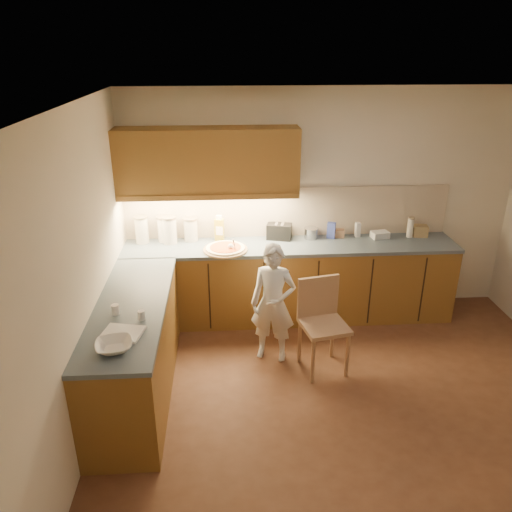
# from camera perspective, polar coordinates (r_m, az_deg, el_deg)

# --- Properties ---
(room) EXTENTS (4.54, 4.50, 2.62)m
(room) POSITION_cam_1_polar(r_m,az_deg,el_deg) (3.90, 13.04, 2.55)
(room) COLOR #512E1C
(room) RESTS_ON ground
(l_counter) EXTENTS (3.77, 2.62, 0.92)m
(l_counter) POSITION_cam_1_polar(r_m,az_deg,el_deg) (5.38, -1.34, -5.12)
(l_counter) COLOR brown
(l_counter) RESTS_ON ground
(backsplash) EXTENTS (3.75, 0.02, 0.58)m
(backsplash) POSITION_cam_1_polar(r_m,az_deg,el_deg) (5.81, 3.68, 5.05)
(backsplash) COLOR #BEAC93
(backsplash) RESTS_ON l_counter
(upper_cabinets) EXTENTS (1.95, 0.36, 0.73)m
(upper_cabinets) POSITION_cam_1_polar(r_m,az_deg,el_deg) (5.44, -5.54, 10.72)
(upper_cabinets) COLOR brown
(upper_cabinets) RESTS_ON ground
(pizza_on_board) EXTENTS (0.49, 0.49, 0.20)m
(pizza_on_board) POSITION_cam_1_polar(r_m,az_deg,el_deg) (5.45, -3.49, 0.82)
(pizza_on_board) COLOR tan
(pizza_on_board) RESTS_ON l_counter
(child) EXTENTS (0.52, 0.41, 1.24)m
(child) POSITION_cam_1_polar(r_m,az_deg,el_deg) (4.99, 1.97, -5.44)
(child) COLOR silver
(child) RESTS_ON ground
(wooden_chair) EXTENTS (0.50, 0.50, 0.93)m
(wooden_chair) POSITION_cam_1_polar(r_m,az_deg,el_deg) (4.94, 7.51, -7.03)
(wooden_chair) COLOR tan
(wooden_chair) RESTS_ON ground
(mixing_bowl) EXTENTS (0.32, 0.32, 0.07)m
(mixing_bowl) POSITION_cam_1_polar(r_m,az_deg,el_deg) (3.88, -15.92, -9.86)
(mixing_bowl) COLOR silver
(mixing_bowl) RESTS_ON l_counter
(canister_a) EXTENTS (0.16, 0.16, 0.31)m
(canister_a) POSITION_cam_1_polar(r_m,az_deg,el_deg) (5.76, -12.94, 2.97)
(canister_a) COLOR white
(canister_a) RESTS_ON l_counter
(canister_b) EXTENTS (0.17, 0.17, 0.30)m
(canister_b) POSITION_cam_1_polar(r_m,az_deg,el_deg) (5.76, -10.39, 3.10)
(canister_b) COLOR white
(canister_b) RESTS_ON l_counter
(canister_c) EXTENTS (0.17, 0.17, 0.31)m
(canister_c) POSITION_cam_1_polar(r_m,az_deg,el_deg) (5.69, -9.85, 2.97)
(canister_c) COLOR silver
(canister_c) RESTS_ON l_counter
(canister_d) EXTENTS (0.17, 0.17, 0.27)m
(canister_d) POSITION_cam_1_polar(r_m,az_deg,el_deg) (5.74, -7.48, 3.08)
(canister_d) COLOR silver
(canister_d) RESTS_ON l_counter
(oil_jug) EXTENTS (0.11, 0.09, 0.30)m
(oil_jug) POSITION_cam_1_polar(r_m,az_deg,el_deg) (5.71, -4.21, 3.10)
(oil_jug) COLOR #AF9D23
(oil_jug) RESTS_ON l_counter
(toaster) EXTENTS (0.31, 0.22, 0.18)m
(toaster) POSITION_cam_1_polar(r_m,az_deg,el_deg) (5.76, 2.68, 2.82)
(toaster) COLOR black
(toaster) RESTS_ON l_counter
(steel_pot) EXTENTS (0.17, 0.17, 0.13)m
(steel_pot) POSITION_cam_1_polar(r_m,az_deg,el_deg) (5.81, 6.30, 2.61)
(steel_pot) COLOR #A6A6AB
(steel_pot) RESTS_ON l_counter
(blue_box) EXTENTS (0.11, 0.09, 0.19)m
(blue_box) POSITION_cam_1_polar(r_m,az_deg,el_deg) (5.85, 8.60, 2.92)
(blue_box) COLOR #3746A5
(blue_box) RESTS_ON l_counter
(card_box_a) EXTENTS (0.14, 0.11, 0.09)m
(card_box_a) POSITION_cam_1_polar(r_m,az_deg,el_deg) (5.90, 9.42, 2.56)
(card_box_a) COLOR tan
(card_box_a) RESTS_ON l_counter
(white_bottle) EXTENTS (0.06, 0.06, 0.17)m
(white_bottle) POSITION_cam_1_polar(r_m,az_deg,el_deg) (5.95, 11.54, 2.96)
(white_bottle) COLOR white
(white_bottle) RESTS_ON l_counter
(flat_pack) EXTENTS (0.21, 0.17, 0.08)m
(flat_pack) POSITION_cam_1_polar(r_m,az_deg,el_deg) (5.98, 13.97, 2.37)
(flat_pack) COLOR silver
(flat_pack) RESTS_ON l_counter
(tall_jar) EXTENTS (0.08, 0.08, 0.24)m
(tall_jar) POSITION_cam_1_polar(r_m,az_deg,el_deg) (6.07, 17.23, 3.16)
(tall_jar) COLOR white
(tall_jar) RESTS_ON l_counter
(card_box_b) EXTENTS (0.18, 0.15, 0.13)m
(card_box_b) POSITION_cam_1_polar(r_m,az_deg,el_deg) (6.16, 18.22, 2.75)
(card_box_b) COLOR #977C51
(card_box_b) RESTS_ON l_counter
(dough_cloth) EXTENTS (0.35, 0.30, 0.02)m
(dough_cloth) POSITION_cam_1_polar(r_m,az_deg,el_deg) (4.06, -15.02, -8.51)
(dough_cloth) COLOR silver
(dough_cloth) RESTS_ON l_counter
(spice_jar_a) EXTENTS (0.07, 0.07, 0.09)m
(spice_jar_a) POSITION_cam_1_polar(r_m,az_deg,el_deg) (4.34, -15.79, -5.91)
(spice_jar_a) COLOR silver
(spice_jar_a) RESTS_ON l_counter
(spice_jar_b) EXTENTS (0.08, 0.08, 0.08)m
(spice_jar_b) POSITION_cam_1_polar(r_m,az_deg,el_deg) (4.21, -12.96, -6.61)
(spice_jar_b) COLOR white
(spice_jar_b) RESTS_ON l_counter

